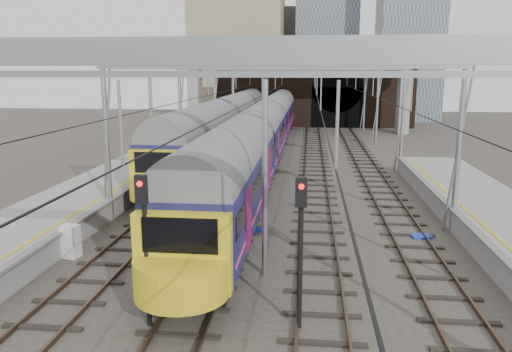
# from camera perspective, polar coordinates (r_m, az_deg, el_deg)

# --- Properties ---
(ground) EXTENTS (160.00, 160.00, 0.00)m
(ground) POSITION_cam_1_polar(r_m,az_deg,el_deg) (16.71, 0.35, -13.83)
(ground) COLOR #38332D
(ground) RESTS_ON ground
(platform_left) EXTENTS (4.32, 55.00, 1.12)m
(platform_left) POSITION_cam_1_polar(r_m,az_deg,el_deg) (22.06, -26.47, -7.07)
(platform_left) COLOR gray
(platform_left) RESTS_ON ground
(tracks) EXTENTS (14.40, 80.00, 0.22)m
(tracks) POSITION_cam_1_polar(r_m,az_deg,el_deg) (30.87, 3.15, -1.68)
(tracks) COLOR #4C3828
(tracks) RESTS_ON ground
(overhead_line) EXTENTS (16.80, 80.00, 8.00)m
(overhead_line) POSITION_cam_1_polar(r_m,az_deg,el_deg) (36.50, 3.81, 10.79)
(overhead_line) COLOR gray
(overhead_line) RESTS_ON ground
(retaining_wall) EXTENTS (28.00, 2.75, 9.00)m
(retaining_wall) POSITION_cam_1_polar(r_m,az_deg,el_deg) (66.97, 6.10, 9.32)
(retaining_wall) COLOR black
(retaining_wall) RESTS_ON ground
(overbridge) EXTENTS (28.00, 3.00, 9.25)m
(overbridge) POSITION_cam_1_polar(r_m,az_deg,el_deg) (60.99, 4.80, 11.86)
(overbridge) COLOR gray
(overbridge) RESTS_ON ground
(city_skyline) EXTENTS (37.50, 27.50, 60.00)m
(city_skyline) POSITION_cam_1_polar(r_m,az_deg,el_deg) (86.03, 7.26, 18.36)
(city_skyline) COLOR tan
(city_skyline) RESTS_ON ground
(train_main) EXTENTS (2.90, 67.12, 4.96)m
(train_main) POSITION_cam_1_polar(r_m,az_deg,el_deg) (46.81, 1.80, 6.12)
(train_main) COLOR black
(train_main) RESTS_ON ground
(train_second) EXTENTS (2.96, 51.24, 5.03)m
(train_second) POSITION_cam_1_polar(r_m,az_deg,el_deg) (50.04, -2.56, 6.52)
(train_second) COLOR black
(train_second) RESTS_ON ground
(signal_near_left) EXTENTS (0.33, 0.46, 4.52)m
(signal_near_left) POSITION_cam_1_polar(r_m,az_deg,el_deg) (14.31, -12.61, -6.21)
(signal_near_left) COLOR black
(signal_near_left) RESTS_ON ground
(signal_near_centre) EXTENTS (0.32, 0.45, 4.47)m
(signal_near_centre) POSITION_cam_1_polar(r_m,az_deg,el_deg) (13.90, 5.12, -6.60)
(signal_near_centre) COLOR black
(signal_near_centre) RESTS_ON ground
(relay_cabinet) EXTENTS (0.74, 0.65, 1.31)m
(relay_cabinet) POSITION_cam_1_polar(r_m,az_deg,el_deg) (21.20, -20.44, -7.01)
(relay_cabinet) COLOR silver
(relay_cabinet) RESTS_ON ground
(equip_cover_a) EXTENTS (0.86, 0.74, 0.09)m
(equip_cover_a) POSITION_cam_1_polar(r_m,az_deg,el_deg) (18.25, -7.71, -11.49)
(equip_cover_a) COLOR #1834B7
(equip_cover_a) RESTS_ON ground
(equip_cover_b) EXTENTS (0.94, 0.82, 0.09)m
(equip_cover_b) POSITION_cam_1_polar(r_m,az_deg,el_deg) (23.21, -0.19, -6.19)
(equip_cover_b) COLOR #1834B7
(equip_cover_b) RESTS_ON ground
(equip_cover_c) EXTENTS (0.98, 0.77, 0.10)m
(equip_cover_c) POSITION_cam_1_polar(r_m,az_deg,el_deg) (23.55, 18.35, -6.54)
(equip_cover_c) COLOR #1834B7
(equip_cover_c) RESTS_ON ground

